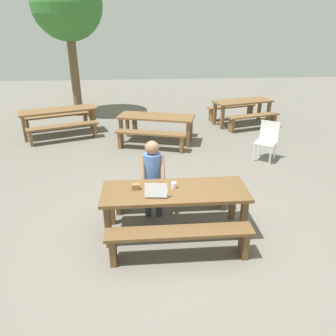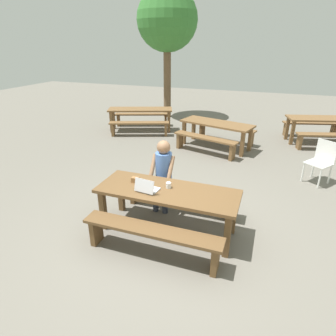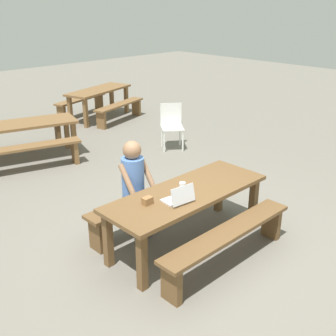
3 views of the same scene
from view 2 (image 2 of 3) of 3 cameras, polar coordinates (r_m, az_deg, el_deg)
ground_plane at (r=4.79m, az=-0.09°, el=-12.15°), size 30.00×30.00×0.00m
picnic_table_front at (r=4.44m, az=-0.09°, el=-5.50°), size 2.18×0.80×0.73m
bench_near at (r=4.09m, az=-3.32°, el=-13.14°), size 2.01×0.30×0.46m
bench_far at (r=5.12m, az=2.42°, el=-4.87°), size 2.01×0.30×0.46m
laptop at (r=4.35m, az=-4.22°, el=-3.93°), size 0.35×0.29×0.22m
small_pouch at (r=4.64m, az=-6.51°, el=-2.34°), size 0.11×0.08×0.08m
coffee_mug at (r=4.44m, az=0.12°, el=-3.41°), size 0.08×0.08×0.09m
person_seated at (r=5.00m, az=-1.01°, el=-0.41°), size 0.40×0.40×1.28m
plastic_chair at (r=6.92m, az=28.06°, el=1.28°), size 0.62×0.62×0.91m
picnic_table_mid at (r=9.71m, az=27.95°, el=8.09°), size 1.99×1.19×0.76m
bench_mid_south at (r=9.22m, az=29.06°, el=5.23°), size 1.71×0.76×0.46m
bench_mid_north at (r=10.34m, az=26.33°, el=7.51°), size 1.71×0.76×0.46m
picnic_table_rear at (r=8.31m, az=9.60°, el=8.16°), size 2.15×1.27×0.73m
bench_rear_south at (r=7.84m, az=7.32°, el=5.33°), size 1.83×0.79×0.47m
bench_rear_north at (r=8.94m, az=11.38°, el=7.36°), size 1.83×0.79×0.47m
picnic_table_distant at (r=9.90m, az=-5.50°, el=10.97°), size 2.21×1.35×0.75m
bench_distant_south at (r=9.38m, az=-5.73°, el=8.40°), size 1.89×0.95×0.45m
bench_distant_north at (r=10.56m, az=-5.18°, el=10.15°), size 1.89×0.95×0.45m
tree_left at (r=11.67m, az=-0.16°, el=27.11°), size 2.22×2.22×4.64m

